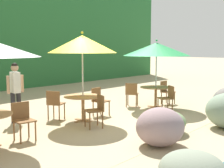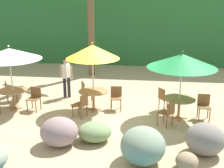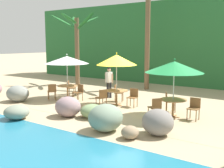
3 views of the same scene
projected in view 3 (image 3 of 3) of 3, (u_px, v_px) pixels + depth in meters
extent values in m
plane|color=tan|center=(123.00, 108.00, 12.94)|extent=(120.00, 120.00, 0.00)
cube|color=tan|center=(123.00, 108.00, 12.94)|extent=(18.00, 5.20, 0.01)
cube|color=#286633|center=(191.00, 43.00, 19.77)|extent=(28.00, 2.40, 6.00)
ellipsoid|color=gray|center=(106.00, 118.00, 9.50)|extent=(1.16, 1.28, 0.95)
ellipsoid|color=gray|center=(68.00, 107.00, 11.39)|extent=(1.10, 1.02, 0.83)
ellipsoid|color=#947C5F|center=(130.00, 132.00, 8.76)|extent=(0.56, 0.59, 0.42)
ellipsoid|color=gray|center=(18.00, 93.00, 14.28)|extent=(1.22, 1.09, 0.85)
ellipsoid|color=#758F5E|center=(92.00, 111.00, 11.20)|extent=(1.00, 0.96, 0.56)
ellipsoid|color=gray|center=(158.00, 122.00, 9.07)|extent=(1.06, 1.02, 0.88)
ellipsoid|color=gray|center=(17.00, 112.00, 11.04)|extent=(1.01, 1.01, 0.57)
cylinder|color=silver|center=(67.00, 79.00, 14.88)|extent=(0.04, 0.04, 2.22)
cone|color=white|center=(67.00, 60.00, 14.73)|extent=(2.34, 2.34, 0.40)
sphere|color=white|center=(67.00, 55.00, 14.68)|extent=(0.07, 0.07, 0.07)
cube|color=#A37547|center=(68.00, 99.00, 15.04)|extent=(0.60, 0.12, 0.03)
cube|color=#A37547|center=(68.00, 99.00, 15.04)|extent=(0.12, 0.60, 0.03)
cylinder|color=#A37547|center=(68.00, 92.00, 14.99)|extent=(0.09, 0.09, 0.71)
cylinder|color=#A37547|center=(68.00, 86.00, 14.93)|extent=(1.10, 1.10, 0.03)
cylinder|color=brown|center=(77.00, 98.00, 14.18)|extent=(0.04, 0.04, 0.45)
cylinder|color=brown|center=(73.00, 97.00, 14.42)|extent=(0.04, 0.04, 0.45)
cylinder|color=brown|center=(83.00, 97.00, 14.43)|extent=(0.04, 0.04, 0.45)
cylinder|color=brown|center=(78.00, 96.00, 14.68)|extent=(0.04, 0.04, 0.45)
cube|color=brown|center=(78.00, 92.00, 14.39)|extent=(0.48, 0.48, 0.03)
cube|color=brown|center=(81.00, 88.00, 14.51)|extent=(0.42, 0.10, 0.42)
cylinder|color=brown|center=(75.00, 92.00, 16.00)|extent=(0.04, 0.04, 0.45)
cylinder|color=brown|center=(74.00, 93.00, 15.65)|extent=(0.04, 0.04, 0.45)
cylinder|color=brown|center=(69.00, 91.00, 16.04)|extent=(0.04, 0.04, 0.45)
cylinder|color=brown|center=(68.00, 92.00, 15.69)|extent=(0.04, 0.04, 0.45)
cube|color=brown|center=(71.00, 88.00, 15.81)|extent=(0.57, 0.57, 0.03)
cube|color=brown|center=(68.00, 84.00, 15.80)|extent=(0.24, 0.38, 0.42)
cylinder|color=brown|center=(48.00, 95.00, 14.84)|extent=(0.04, 0.04, 0.45)
cylinder|color=brown|center=(55.00, 95.00, 14.96)|extent=(0.04, 0.04, 0.45)
cylinder|color=brown|center=(49.00, 97.00, 14.51)|extent=(0.04, 0.04, 0.45)
cylinder|color=brown|center=(56.00, 96.00, 14.62)|extent=(0.04, 0.04, 0.45)
cube|color=brown|center=(52.00, 91.00, 14.70)|extent=(0.59, 0.59, 0.03)
cube|color=brown|center=(52.00, 88.00, 14.48)|extent=(0.27, 0.36, 0.42)
cylinder|color=silver|center=(117.00, 82.00, 13.35)|extent=(0.04, 0.04, 2.32)
cone|color=yellow|center=(117.00, 60.00, 13.20)|extent=(1.96, 1.96, 0.49)
sphere|color=yellow|center=(117.00, 53.00, 13.15)|extent=(0.07, 0.07, 0.07)
cube|color=#A37547|center=(116.00, 105.00, 13.52)|extent=(0.60, 0.12, 0.03)
cube|color=#A37547|center=(116.00, 105.00, 13.52)|extent=(0.12, 0.60, 0.03)
cylinder|color=#A37547|center=(116.00, 98.00, 13.47)|extent=(0.09, 0.09, 0.71)
cylinder|color=#A37547|center=(117.00, 91.00, 13.42)|extent=(1.10, 1.10, 0.03)
cylinder|color=brown|center=(134.00, 104.00, 12.83)|extent=(0.04, 0.04, 0.45)
cylinder|color=brown|center=(127.00, 103.00, 13.01)|extent=(0.04, 0.04, 0.45)
cylinder|color=brown|center=(137.00, 102.00, 13.13)|extent=(0.04, 0.04, 0.45)
cylinder|color=brown|center=(130.00, 101.00, 13.31)|extent=(0.04, 0.04, 0.45)
cube|color=brown|center=(132.00, 98.00, 13.03)|extent=(0.45, 0.45, 0.03)
cube|color=brown|center=(134.00, 93.00, 13.18)|extent=(0.42, 0.07, 0.42)
cylinder|color=brown|center=(123.00, 97.00, 14.46)|extent=(0.04, 0.04, 0.45)
cylinder|color=brown|center=(122.00, 98.00, 14.12)|extent=(0.04, 0.04, 0.45)
cylinder|color=brown|center=(116.00, 96.00, 14.52)|extent=(0.04, 0.04, 0.45)
cylinder|color=brown|center=(115.00, 98.00, 14.18)|extent=(0.04, 0.04, 0.45)
cube|color=brown|center=(119.00, 93.00, 14.28)|extent=(0.56, 0.56, 0.03)
cube|color=brown|center=(115.00, 89.00, 14.29)|extent=(0.21, 0.40, 0.42)
cylinder|color=brown|center=(96.00, 102.00, 13.13)|extent=(0.04, 0.04, 0.45)
cylinder|color=brown|center=(103.00, 101.00, 13.31)|extent=(0.04, 0.04, 0.45)
cylinder|color=brown|center=(100.00, 104.00, 12.82)|extent=(0.04, 0.04, 0.45)
cylinder|color=brown|center=(106.00, 103.00, 13.00)|extent=(0.04, 0.04, 0.45)
cube|color=brown|center=(101.00, 98.00, 13.03)|extent=(0.56, 0.56, 0.03)
cube|color=brown|center=(103.00, 94.00, 12.83)|extent=(0.21, 0.40, 0.42)
cylinder|color=silver|center=(173.00, 91.00, 11.22)|extent=(0.04, 0.04, 2.17)
cone|color=#238E47|center=(174.00, 67.00, 11.07)|extent=(2.34, 2.34, 0.46)
sphere|color=#238E47|center=(174.00, 59.00, 11.03)|extent=(0.07, 0.07, 0.07)
cube|color=#A37547|center=(173.00, 117.00, 11.38)|extent=(0.60, 0.12, 0.03)
cube|color=#A37547|center=(173.00, 117.00, 11.38)|extent=(0.12, 0.60, 0.03)
cylinder|color=#A37547|center=(173.00, 108.00, 11.33)|extent=(0.09, 0.09, 0.71)
cylinder|color=#A37547|center=(173.00, 100.00, 11.27)|extent=(1.10, 1.10, 0.03)
cylinder|color=brown|center=(196.00, 116.00, 10.62)|extent=(0.04, 0.04, 0.45)
cylinder|color=brown|center=(187.00, 115.00, 10.82)|extent=(0.04, 0.04, 0.45)
cylinder|color=brown|center=(199.00, 114.00, 10.91)|extent=(0.04, 0.04, 0.45)
cylinder|color=brown|center=(190.00, 113.00, 11.11)|extent=(0.04, 0.04, 0.45)
cube|color=brown|center=(193.00, 109.00, 10.83)|extent=(0.42, 0.42, 0.03)
cube|color=brown|center=(195.00, 103.00, 10.96)|extent=(0.42, 0.04, 0.42)
cylinder|color=brown|center=(174.00, 106.00, 12.34)|extent=(0.04, 0.04, 0.45)
cylinder|color=brown|center=(175.00, 108.00, 11.99)|extent=(0.04, 0.04, 0.45)
cylinder|color=brown|center=(166.00, 106.00, 12.38)|extent=(0.04, 0.04, 0.45)
cylinder|color=brown|center=(167.00, 108.00, 12.03)|extent=(0.04, 0.04, 0.45)
cube|color=brown|center=(171.00, 102.00, 12.15)|extent=(0.57, 0.57, 0.03)
cube|color=brown|center=(166.00, 97.00, 12.14)|extent=(0.24, 0.38, 0.42)
cylinder|color=brown|center=(148.00, 113.00, 11.18)|extent=(0.04, 0.04, 0.45)
cylinder|color=brown|center=(156.00, 112.00, 11.30)|extent=(0.04, 0.04, 0.45)
cylinder|color=brown|center=(152.00, 115.00, 10.85)|extent=(0.04, 0.04, 0.45)
cylinder|color=brown|center=(160.00, 114.00, 10.96)|extent=(0.04, 0.04, 0.45)
cube|color=brown|center=(154.00, 107.00, 11.04)|extent=(0.59, 0.59, 0.03)
cube|color=brown|center=(157.00, 104.00, 10.82)|extent=(0.27, 0.36, 0.42)
cylinder|color=brown|center=(77.00, 52.00, 19.75)|extent=(0.32, 0.32, 4.76)
ellipsoid|color=#236B2D|center=(85.00, 21.00, 18.73)|extent=(1.81, 0.70, 1.10)
ellipsoid|color=#236B2D|center=(88.00, 21.00, 20.06)|extent=(0.84, 1.92, 0.83)
ellipsoid|color=#236B2D|center=(75.00, 22.00, 20.39)|extent=(1.59, 1.44, 1.07)
ellipsoid|color=#236B2D|center=(63.00, 21.00, 19.59)|extent=(1.79, 1.12, 1.03)
ellipsoid|color=#236B2D|center=(69.00, 19.00, 18.51)|extent=(0.79, 1.97, 0.67)
cylinder|color=brown|center=(147.00, 38.00, 17.67)|extent=(0.32, 0.32, 6.63)
cylinder|color=#232328|center=(108.00, 90.00, 15.34)|extent=(0.13, 0.13, 0.86)
cylinder|color=#232328|center=(110.00, 90.00, 15.24)|extent=(0.13, 0.13, 0.86)
cube|color=silver|center=(109.00, 77.00, 15.18)|extent=(0.28, 0.38, 0.58)
cylinder|color=tan|center=(106.00, 78.00, 15.31)|extent=(0.08, 0.08, 0.50)
cylinder|color=tan|center=(112.00, 78.00, 15.06)|extent=(0.08, 0.08, 0.50)
sphere|color=tan|center=(109.00, 70.00, 15.12)|extent=(0.21, 0.21, 0.21)
sphere|color=black|center=(109.00, 69.00, 15.11)|extent=(0.18, 0.18, 0.18)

